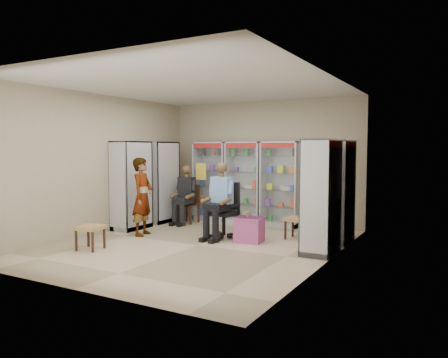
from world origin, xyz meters
The scene contains 18 objects.
floor centered at (0.00, 0.00, 0.00)m, with size 6.00×6.00×0.00m, color tan.
room_shell centered at (0.00, 0.00, 1.97)m, with size 5.02×6.02×3.01m.
cabinet_back_left centered at (-1.30, 2.73, 1.00)m, with size 0.90×0.50×2.00m, color #B0B3B7.
cabinet_back_mid centered at (-0.35, 2.73, 1.00)m, with size 0.90×0.50×2.00m, color #B2B5B9.
cabinet_back_right centered at (0.60, 2.73, 1.00)m, with size 0.90×0.50×2.00m, color silver.
cabinet_right_far centered at (2.23, 1.60, 1.00)m, with size 0.50×0.90×2.00m, color #BABCC2.
cabinet_right_near centered at (2.23, 0.50, 1.00)m, with size 0.50×0.90×2.00m, color #AEB0B6.
cabinet_left_far centered at (-2.23, 1.80, 1.00)m, with size 0.50×0.90×2.00m, color #B6BABE.
cabinet_left_near centered at (-2.23, 0.70, 1.00)m, with size 0.50×0.90×2.00m, color silver.
wooden_chair centered at (-1.55, 2.00, 0.47)m, with size 0.42×0.42×0.94m, color #301F12.
seated_customer centered at (-1.55, 1.95, 0.67)m, with size 0.44×0.60×1.34m, color black, non-canonical shape.
office_chair centered at (0.10, 0.84, 0.57)m, with size 0.63×0.63×1.15m, color black.
seated_shopkeeper centered at (0.10, 0.79, 0.73)m, with size 0.48×0.67×1.46m, color #6281C2, non-canonical shape.
pink_trunk centered at (0.72, 0.76, 0.25)m, with size 0.51×0.49×0.49m, color #A74282.
tea_glass centered at (0.67, 0.80, 0.54)m, with size 0.07×0.07×0.10m, color #5A2607.
woven_stool_a centered at (1.46, 1.47, 0.22)m, with size 0.44×0.44×0.44m, color #8F5F3C.
woven_stool_b centered at (-1.51, -1.25, 0.22)m, with size 0.44×0.44×0.44m, color olive.
standing_man centered at (-1.54, 0.25, 0.82)m, with size 0.60×0.39×1.65m, color gray.
Camera 1 is at (4.43, -6.91, 1.84)m, focal length 35.00 mm.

